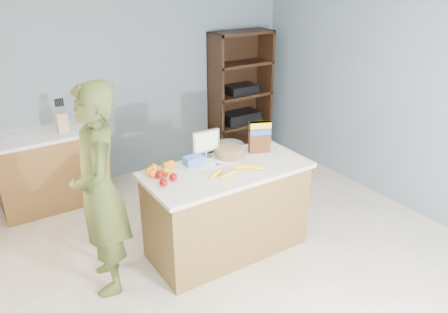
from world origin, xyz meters
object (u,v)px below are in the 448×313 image
counter_peninsula (227,213)px  cereal_box (260,135)px  tv (206,142)px  shelving_unit (239,96)px  person (99,192)px

counter_peninsula → cereal_box: cereal_box is taller
tv → cereal_box: cereal_box is taller
shelving_unit → person: bearing=-144.9°
shelving_unit → counter_peninsula: bearing=-127.1°
shelving_unit → cereal_box: 2.19m
shelving_unit → tv: 2.35m
cereal_box → shelving_unit: bearing=60.8°
tv → person: bearing=-171.2°
counter_peninsula → tv: 0.72m
counter_peninsula → shelving_unit: (1.55, 2.05, 0.45)m
person → cereal_box: person is taller
counter_peninsula → tv: bearing=96.3°
tv → cereal_box: 0.55m
tv → counter_peninsula: bearing=-83.7°
counter_peninsula → person: (-1.16, 0.15, 0.51)m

